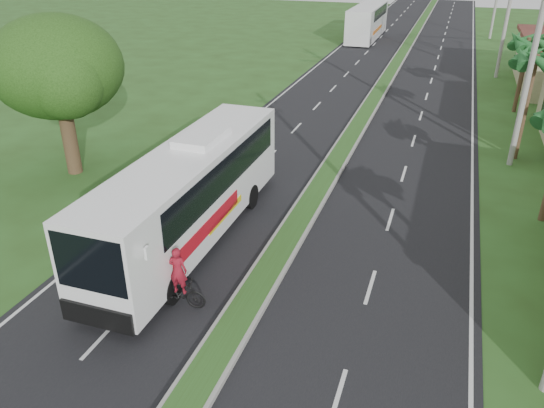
% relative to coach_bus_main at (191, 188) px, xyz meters
% --- Properties ---
extents(ground, '(180.00, 180.00, 0.00)m').
position_rel_coach_bus_main_xyz_m(ground, '(3.49, -6.05, -2.14)').
color(ground, '#2B4A1B').
rests_on(ground, ground).
extents(road_asphalt, '(14.00, 160.00, 0.02)m').
position_rel_coach_bus_main_xyz_m(road_asphalt, '(3.49, 13.95, -2.13)').
color(road_asphalt, black).
rests_on(road_asphalt, ground).
extents(median_strip, '(1.20, 160.00, 0.18)m').
position_rel_coach_bus_main_xyz_m(median_strip, '(3.49, 13.95, -2.04)').
color(median_strip, gray).
rests_on(median_strip, ground).
extents(lane_edge_left, '(0.12, 160.00, 0.01)m').
position_rel_coach_bus_main_xyz_m(lane_edge_left, '(-3.21, 13.95, -2.14)').
color(lane_edge_left, silver).
rests_on(lane_edge_left, ground).
extents(lane_edge_right, '(0.12, 160.00, 0.01)m').
position_rel_coach_bus_main_xyz_m(lane_edge_right, '(10.19, 13.95, -2.14)').
color(lane_edge_right, silver).
rests_on(lane_edge_right, ground).
extents(palm_verge_c, '(2.40, 2.40, 5.85)m').
position_rel_coach_bus_main_xyz_m(palm_verge_c, '(12.29, 12.95, 2.98)').
color(palm_verge_c, '#473321').
rests_on(palm_verge_c, ground).
extents(palm_verge_d, '(2.40, 2.40, 5.25)m').
position_rel_coach_bus_main_xyz_m(palm_verge_d, '(12.79, 21.95, 2.41)').
color(palm_verge_d, '#473321').
rests_on(palm_verge_d, ground).
extents(shade_tree, '(6.30, 6.00, 7.54)m').
position_rel_coach_bus_main_xyz_m(shade_tree, '(-8.62, 3.97, 2.89)').
color(shade_tree, '#473321').
rests_on(shade_tree, ground).
extents(utility_pole_b, '(3.20, 0.28, 12.00)m').
position_rel_coach_bus_main_xyz_m(utility_pole_b, '(11.97, 11.95, 4.12)').
color(utility_pole_b, gray).
rests_on(utility_pole_b, ground).
extents(utility_pole_c, '(1.60, 0.28, 11.00)m').
position_rel_coach_bus_main_xyz_m(utility_pole_c, '(11.99, 31.95, 3.53)').
color(utility_pole_c, gray).
rests_on(utility_pole_c, ground).
extents(coach_bus_main, '(2.59, 12.04, 3.89)m').
position_rel_coach_bus_main_xyz_m(coach_bus_main, '(0.00, 0.00, 0.00)').
color(coach_bus_main, white).
rests_on(coach_bus_main, ground).
extents(coach_bus_far, '(2.75, 12.39, 3.61)m').
position_rel_coach_bus_main_xyz_m(coach_bus_far, '(-1.48, 47.30, -0.09)').
color(coach_bus_far, white).
rests_on(coach_bus_far, ground).
extents(motorcyclist, '(1.71, 0.62, 2.15)m').
position_rel_coach_bus_main_xyz_m(motorcyclist, '(1.49, -3.99, -1.37)').
color(motorcyclist, black).
rests_on(motorcyclist, ground).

